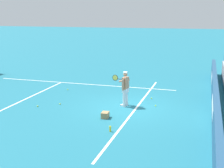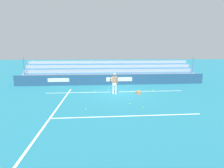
# 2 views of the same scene
# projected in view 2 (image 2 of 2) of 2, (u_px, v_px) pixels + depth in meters

# --- Properties ---
(ground_plane) EXTENTS (160.00, 160.00, 0.00)m
(ground_plane) POSITION_uv_depth(u_px,v_px,m) (116.00, 93.00, 14.84)
(ground_plane) COLOR #1E6B7F
(court_baseline_white) EXTENTS (12.00, 0.10, 0.01)m
(court_baseline_white) POSITION_uv_depth(u_px,v_px,m) (116.00, 92.00, 15.33)
(court_baseline_white) COLOR white
(court_baseline_white) RESTS_ON ground
(court_sideline_white) EXTENTS (0.10, 12.00, 0.01)m
(court_sideline_white) POSITION_uv_depth(u_px,v_px,m) (56.00, 109.00, 10.57)
(court_sideline_white) COLOR white
(court_sideline_white) RESTS_ON ground
(court_service_line_white) EXTENTS (8.22, 0.10, 0.01)m
(court_service_line_white) POSITION_uv_depth(u_px,v_px,m) (128.00, 116.00, 9.45)
(court_service_line_white) COLOR white
(court_service_line_white) RESTS_ON ground
(back_wall_sponsor_board) EXTENTS (20.26, 0.25, 1.10)m
(back_wall_sponsor_board) POSITION_uv_depth(u_px,v_px,m) (112.00, 80.00, 18.77)
(back_wall_sponsor_board) COLOR navy
(back_wall_sponsor_board) RESTS_ON ground
(bleacher_stand) EXTENTS (19.25, 2.40, 2.95)m
(bleacher_stand) POSITION_uv_depth(u_px,v_px,m) (111.00, 76.00, 20.54)
(bleacher_stand) COLOR #9EA3A8
(bleacher_stand) RESTS_ON ground
(tennis_player) EXTENTS (0.74, 0.96, 1.71)m
(tennis_player) POSITION_uv_depth(u_px,v_px,m) (114.00, 83.00, 14.56)
(tennis_player) COLOR silver
(tennis_player) RESTS_ON ground
(ball_box_cardboard) EXTENTS (0.42, 0.33, 0.26)m
(ball_box_cardboard) POSITION_uv_depth(u_px,v_px,m) (139.00, 93.00, 14.50)
(ball_box_cardboard) COLOR #A87F51
(ball_box_cardboard) RESTS_ON ground
(tennis_ball_by_box) EXTENTS (0.07, 0.07, 0.07)m
(tennis_ball_by_box) POSITION_uv_depth(u_px,v_px,m) (109.00, 90.00, 16.11)
(tennis_ball_by_box) COLOR #CCE533
(tennis_ball_by_box) RESTS_ON ground
(tennis_ball_midcourt) EXTENTS (0.07, 0.07, 0.07)m
(tennis_ball_midcourt) POSITION_uv_depth(u_px,v_px,m) (130.00, 104.00, 11.66)
(tennis_ball_midcourt) COLOR #CCE533
(tennis_ball_midcourt) RESTS_ON ground
(tennis_ball_far_left) EXTENTS (0.07, 0.07, 0.07)m
(tennis_ball_far_left) POSITION_uv_depth(u_px,v_px,m) (95.00, 91.00, 15.58)
(tennis_ball_far_left) COLOR #CCE533
(tennis_ball_far_left) RESTS_ON ground
(tennis_ball_toward_net) EXTENTS (0.07, 0.07, 0.07)m
(tennis_ball_toward_net) POSITION_uv_depth(u_px,v_px,m) (143.00, 107.00, 10.85)
(tennis_ball_toward_net) COLOR #CCE533
(tennis_ball_toward_net) RESTS_ON ground
(tennis_ball_on_baseline) EXTENTS (0.07, 0.07, 0.07)m
(tennis_ball_on_baseline) POSITION_uv_depth(u_px,v_px,m) (86.00, 109.00, 10.52)
(tennis_ball_on_baseline) COLOR #CCE533
(tennis_ball_on_baseline) RESTS_ON ground
(water_bottle) EXTENTS (0.07, 0.07, 0.22)m
(water_bottle) POSITION_uv_depth(u_px,v_px,m) (153.00, 91.00, 15.31)
(water_bottle) COLOR yellow
(water_bottle) RESTS_ON ground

